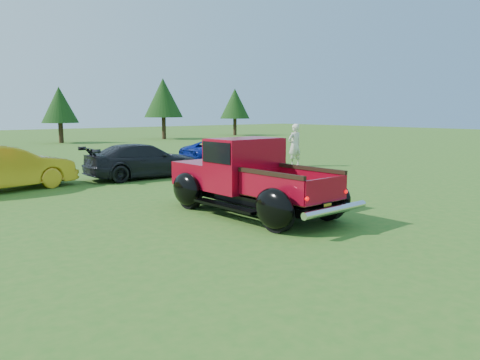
{
  "coord_description": "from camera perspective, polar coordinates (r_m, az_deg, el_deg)",
  "views": [
    {
      "loc": [
        -6.48,
        -7.63,
        2.52
      ],
      "look_at": [
        -0.08,
        0.2,
        1.02
      ],
      "focal_mm": 35.0,
      "sensor_mm": 36.0,
      "label": 1
    }
  ],
  "objects": [
    {
      "name": "show_car_blue",
      "position": [
        21.55,
        -1.14,
        3.42
      ],
      "size": [
        4.73,
        2.45,
        1.27
      ],
      "primitive_type": "imported",
      "rotation": [
        0.0,
        0.0,
        1.5
      ],
      "color": "navy",
      "rests_on": "ground"
    },
    {
      "name": "ground",
      "position": [
        10.32,
        1.06,
        -5.69
      ],
      "size": [
        120.0,
        120.0,
        0.0
      ],
      "primitive_type": "plane",
      "color": "#2D621C",
      "rests_on": "ground"
    },
    {
      "name": "spectator",
      "position": [
        21.51,
        6.68,
        4.25
      ],
      "size": [
        0.73,
        0.5,
        1.94
      ],
      "primitive_type": "imported",
      "rotation": [
        0.0,
        0.0,
        3.09
      ],
      "color": "beige",
      "rests_on": "ground"
    },
    {
      "name": "show_car_yellow",
      "position": [
        16.55,
        -27.12,
        1.32
      ],
      "size": [
        4.68,
        2.35,
        1.47
      ],
      "primitive_type": "imported",
      "rotation": [
        0.0,
        0.0,
        1.75
      ],
      "color": "gold",
      "rests_on": "ground"
    },
    {
      "name": "show_car_grey",
      "position": [
        18.08,
        -11.65,
        2.31
      ],
      "size": [
        4.54,
        2.03,
        1.29
      ],
      "primitive_type": "imported",
      "rotation": [
        0.0,
        0.0,
        1.52
      ],
      "color": "black",
      "rests_on": "ground"
    },
    {
      "name": "tree_east",
      "position": [
        42.91,
        -9.35,
        9.84
      ],
      "size": [
        3.46,
        3.46,
        5.4
      ],
      "color": "#332114",
      "rests_on": "ground"
    },
    {
      "name": "pickup_truck",
      "position": [
        11.71,
        0.56,
        0.38
      ],
      "size": [
        2.46,
        5.05,
        1.85
      ],
      "rotation": [
        0.0,
        0.0,
        0.03
      ],
      "color": "black",
      "rests_on": "ground"
    },
    {
      "name": "tree_mid_right",
      "position": [
        39.65,
        -21.15,
        8.53
      ],
      "size": [
        2.82,
        2.82,
        4.4
      ],
      "color": "#332114",
      "rests_on": "ground"
    },
    {
      "name": "tree_far_east",
      "position": [
        48.82,
        -0.63,
        9.28
      ],
      "size": [
        3.07,
        3.07,
        4.8
      ],
      "color": "#332114",
      "rests_on": "ground"
    }
  ]
}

